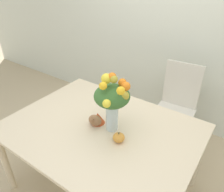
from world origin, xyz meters
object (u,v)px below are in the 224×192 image
at_px(flower_vase, 112,99).
at_px(dining_chair_near_window, 176,107).
at_px(turkey_figurine, 97,119).
at_px(pumpkin, 119,137).

distance_m(flower_vase, dining_chair_near_window, 1.10).
bearing_deg(flower_vase, turkey_figurine, -174.23).
bearing_deg(pumpkin, turkey_figurine, 164.27).
xyz_separation_m(turkey_figurine, dining_chair_near_window, (0.36, 0.96, -0.27)).
height_order(pumpkin, turkey_figurine, turkey_figurine).
relative_size(flower_vase, dining_chair_near_window, 0.50).
relative_size(flower_vase, turkey_figurine, 3.14).
height_order(flower_vase, dining_chair_near_window, flower_vase).
relative_size(turkey_figurine, dining_chair_near_window, 0.16).
distance_m(pumpkin, dining_chair_near_window, 1.07).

